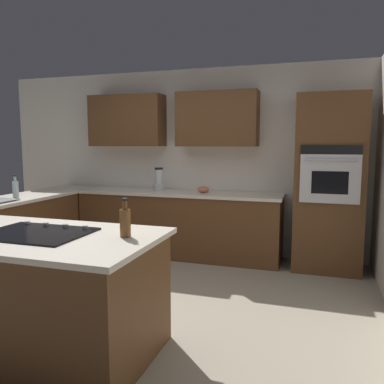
# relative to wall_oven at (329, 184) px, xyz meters

# --- Properties ---
(ground_plane) EXTENTS (14.00, 14.00, 0.00)m
(ground_plane) POSITION_rel_wall_oven_xyz_m (1.85, 1.72, -1.07)
(ground_plane) COLOR #9E937F
(wall_back) EXTENTS (6.00, 0.44, 2.60)m
(wall_back) POSITION_rel_wall_oven_xyz_m (1.92, -0.33, 0.38)
(wall_back) COLOR white
(wall_back) RESTS_ON ground
(lower_cabinets_back) EXTENTS (2.80, 0.60, 0.86)m
(lower_cabinets_back) POSITION_rel_wall_oven_xyz_m (1.95, -0.00, -0.64)
(lower_cabinets_back) COLOR brown
(lower_cabinets_back) RESTS_ON ground
(countertop_back) EXTENTS (2.84, 0.64, 0.04)m
(countertop_back) POSITION_rel_wall_oven_xyz_m (1.95, -0.00, -0.19)
(countertop_back) COLOR silver
(countertop_back) RESTS_ON lower_cabinets_back
(lower_cabinets_side) EXTENTS (0.60, 2.90, 0.86)m
(lower_cabinets_side) POSITION_rel_wall_oven_xyz_m (3.67, 1.17, -0.64)
(lower_cabinets_side) COLOR brown
(lower_cabinets_side) RESTS_ON ground
(countertop_side) EXTENTS (0.64, 2.94, 0.04)m
(countertop_side) POSITION_rel_wall_oven_xyz_m (3.67, 1.17, -0.19)
(countertop_side) COLOR silver
(countertop_side) RESTS_ON lower_cabinets_side
(island_base) EXTENTS (1.74, 0.97, 0.86)m
(island_base) POSITION_rel_wall_oven_xyz_m (2.09, 2.69, -0.64)
(island_base) COLOR brown
(island_base) RESTS_ON ground
(island_top) EXTENTS (1.82, 1.05, 0.04)m
(island_top) POSITION_rel_wall_oven_xyz_m (2.09, 2.69, -0.19)
(island_top) COLOR silver
(island_top) RESTS_ON island_base
(wall_oven) EXTENTS (0.80, 0.66, 2.14)m
(wall_oven) POSITION_rel_wall_oven_xyz_m (0.00, 0.00, 0.00)
(wall_oven) COLOR brown
(wall_oven) RESTS_ON ground
(cooktop) EXTENTS (0.76, 0.56, 0.03)m
(cooktop) POSITION_rel_wall_oven_xyz_m (2.09, 2.69, -0.17)
(cooktop) COLOR black
(cooktop) RESTS_ON island_top
(blender) EXTENTS (0.15, 0.15, 0.33)m
(blender) POSITION_rel_wall_oven_xyz_m (2.25, -0.02, -0.03)
(blender) COLOR silver
(blender) RESTS_ON countertop_back
(mixing_bowl) EXTENTS (0.16, 0.16, 0.09)m
(mixing_bowl) POSITION_rel_wall_oven_xyz_m (1.60, -0.02, -0.13)
(mixing_bowl) COLOR #CC724C
(mixing_bowl) RESTS_ON countertop_back
(dish_soap_bottle) EXTENTS (0.07, 0.07, 0.28)m
(dish_soap_bottle) POSITION_rel_wall_oven_xyz_m (3.62, 1.20, -0.06)
(dish_soap_bottle) COLOR silver
(dish_soap_bottle) RESTS_ON countertop_side
(second_bottle) EXTENTS (0.08, 0.08, 0.28)m
(second_bottle) POSITION_rel_wall_oven_xyz_m (1.42, 2.57, -0.06)
(second_bottle) COLOR brown
(second_bottle) RESTS_ON island_top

